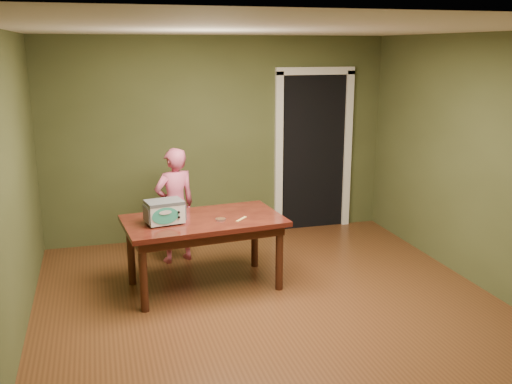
# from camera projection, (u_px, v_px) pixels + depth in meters

# --- Properties ---
(floor) EXTENTS (5.00, 5.00, 0.00)m
(floor) POSITION_uv_depth(u_px,v_px,m) (278.00, 315.00, 5.37)
(floor) COLOR brown
(floor) RESTS_ON ground
(room_shell) EXTENTS (4.52, 5.02, 2.61)m
(room_shell) POSITION_uv_depth(u_px,v_px,m) (280.00, 135.00, 4.95)
(room_shell) COLOR #474F2A
(room_shell) RESTS_ON ground
(doorway) EXTENTS (1.10, 0.66, 2.25)m
(doorway) POSITION_uv_depth(u_px,v_px,m) (306.00, 149.00, 8.05)
(doorway) COLOR black
(doorway) RESTS_ON ground
(dining_table) EXTENTS (1.68, 1.05, 0.75)m
(dining_table) POSITION_uv_depth(u_px,v_px,m) (204.00, 228.00, 5.86)
(dining_table) COLOR black
(dining_table) RESTS_ON floor
(toy_oven) EXTENTS (0.41, 0.31, 0.23)m
(toy_oven) POSITION_uv_depth(u_px,v_px,m) (164.00, 211.00, 5.64)
(toy_oven) COLOR #4C4F54
(toy_oven) RESTS_ON dining_table
(baking_pan) EXTENTS (0.10, 0.10, 0.02)m
(baking_pan) POSITION_uv_depth(u_px,v_px,m) (221.00, 219.00, 5.76)
(baking_pan) COLOR silver
(baking_pan) RESTS_ON dining_table
(spatula) EXTENTS (0.14, 0.15, 0.01)m
(spatula) POSITION_uv_depth(u_px,v_px,m) (241.00, 219.00, 5.80)
(spatula) COLOR #ECC266
(spatula) RESTS_ON dining_table
(child) EXTENTS (0.57, 0.45, 1.35)m
(child) POSITION_uv_depth(u_px,v_px,m) (175.00, 205.00, 6.59)
(child) COLOR #D4577C
(child) RESTS_ON floor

